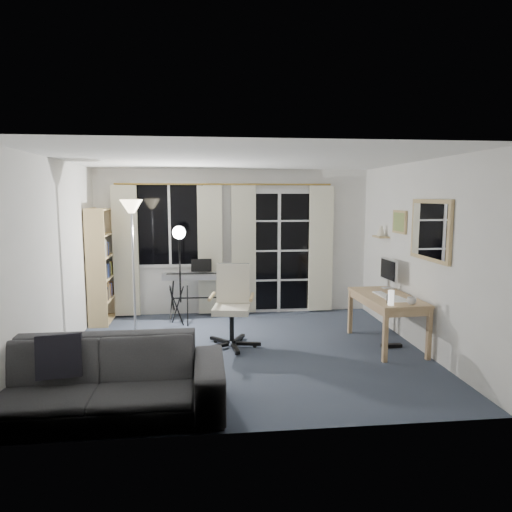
{
  "coord_description": "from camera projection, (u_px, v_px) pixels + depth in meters",
  "views": [
    {
      "loc": [
        -0.45,
        -5.56,
        1.95
      ],
      "look_at": [
        0.19,
        0.35,
        1.18
      ],
      "focal_mm": 32.0,
      "sensor_mm": 36.0,
      "label": 1
    }
  ],
  "objects": [
    {
      "name": "office_chair",
      "position": [
        233.0,
        298.0,
        6.01
      ],
      "size": [
        0.73,
        0.73,
        1.07
      ],
      "rotation": [
        0.0,
        0.0,
        -0.17
      ],
      "color": "black",
      "rests_on": "floor"
    },
    {
      "name": "keyboard_piano",
      "position": [
        201.0,
        277.0,
        7.31
      ],
      "size": [
        1.23,
        0.61,
        0.89
      ],
      "rotation": [
        0.0,
        0.0,
        -0.03
      ],
      "color": "black",
      "rests_on": "floor"
    },
    {
      "name": "wall_shelf",
      "position": [
        381.0,
        233.0,
        6.87
      ],
      "size": [
        0.16,
        0.3,
        0.18
      ],
      "color": "tan",
      "rests_on": "floor"
    },
    {
      "name": "curtains",
      "position": [
        226.0,
        249.0,
        7.48
      ],
      "size": [
        3.6,
        0.07,
        2.13
      ],
      "color": "gold",
      "rests_on": "floor"
    },
    {
      "name": "studio_light",
      "position": [
        179.0,
        244.0,
        6.79
      ],
      "size": [
        0.28,
        0.31,
        1.56
      ],
      "rotation": [
        0.0,
        0.0,
        0.02
      ],
      "color": "black",
      "rests_on": "floor"
    },
    {
      "name": "framed_print",
      "position": [
        400.0,
        222.0,
        6.36
      ],
      "size": [
        0.03,
        0.42,
        0.32
      ],
      "color": "tan",
      "rests_on": "floor"
    },
    {
      "name": "bookshelf",
      "position": [
        99.0,
        268.0,
        7.09
      ],
      "size": [
        0.3,
        0.83,
        1.78
      ],
      "rotation": [
        0.0,
        0.0,
        0.02
      ],
      "color": "tan",
      "rests_on": "floor"
    },
    {
      "name": "window",
      "position": [
        170.0,
        225.0,
        7.42
      ],
      "size": [
        1.2,
        0.08,
        1.4
      ],
      "color": "white",
      "rests_on": "floor"
    },
    {
      "name": "torchiere_lamp",
      "position": [
        132.0,
        227.0,
        6.19
      ],
      "size": [
        0.32,
        0.32,
        1.91
      ],
      "rotation": [
        0.0,
        0.0,
        -0.05
      ],
      "color": "#B2B2B7",
      "rests_on": "floor"
    },
    {
      "name": "wall_mirror",
      "position": [
        430.0,
        230.0,
        5.47
      ],
      "size": [
        0.04,
        0.94,
        0.74
      ],
      "color": "tan",
      "rests_on": "floor"
    },
    {
      "name": "sofa",
      "position": [
        94.0,
        367.0,
        4.04
      ],
      "size": [
        2.29,
        0.69,
        0.89
      ],
      "rotation": [
        0.0,
        0.0,
        0.01
      ],
      "color": "#28282A",
      "rests_on": "floor"
    },
    {
      "name": "floor",
      "position": [
        244.0,
        352.0,
        5.78
      ],
      "size": [
        4.5,
        4.0,
        0.02
      ],
      "primitive_type": "cube",
      "color": "#333C4B",
      "rests_on": "ground"
    },
    {
      "name": "desk",
      "position": [
        387.0,
        302.0,
        5.96
      ],
      "size": [
        0.67,
        1.27,
        0.67
      ],
      "rotation": [
        0.0,
        0.0,
        0.04
      ],
      "color": "tan",
      "rests_on": "floor"
    },
    {
      "name": "french_door",
      "position": [
        279.0,
        252.0,
        7.67
      ],
      "size": [
        1.32,
        0.09,
        2.11
      ],
      "color": "white",
      "rests_on": "floor"
    },
    {
      "name": "monitor",
      "position": [
        389.0,
        271.0,
        6.38
      ],
      "size": [
        0.16,
        0.48,
        0.42
      ],
      "rotation": [
        0.0,
        0.0,
        0.04
      ],
      "color": "silver",
      "rests_on": "desk"
    },
    {
      "name": "desk_clutter",
      "position": [
        389.0,
        311.0,
        5.75
      ],
      "size": [
        0.38,
        0.77,
        0.85
      ],
      "rotation": [
        0.0,
        0.0,
        0.04
      ],
      "color": "white",
      "rests_on": "desk"
    },
    {
      "name": "mug",
      "position": [
        412.0,
        300.0,
        5.46
      ],
      "size": [
        0.11,
        0.09,
        0.11
      ],
      "primitive_type": "imported",
      "rotation": [
        0.0,
        0.0,
        0.04
      ],
      "color": "silver",
      "rests_on": "desk"
    }
  ]
}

